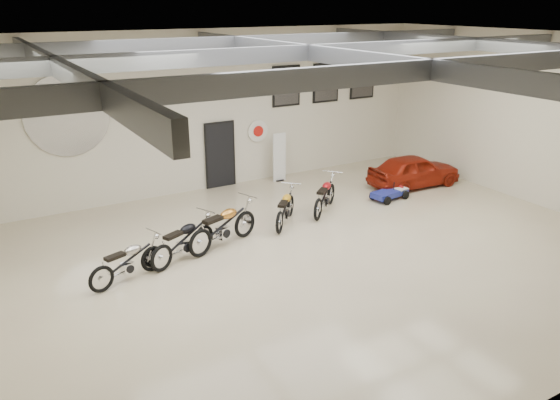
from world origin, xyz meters
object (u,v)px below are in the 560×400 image
motorcycle_gold (223,225)px  motorcycle_yellow (285,208)px  banner_stand (279,156)px  motorcycle_silver (127,261)px  go_kart (392,190)px  vintage_car (414,170)px  motorcycle_black (183,240)px  motorcycle_red (325,195)px

motorcycle_gold → motorcycle_yellow: 2.12m
banner_stand → motorcycle_silver: (-6.40, -4.50, -0.38)m
go_kart → vintage_car: vintage_car is taller
motorcycle_black → motorcycle_red: motorcycle_black is taller
motorcycle_gold → go_kart: (5.98, 0.59, -0.30)m
motorcycle_silver → motorcycle_yellow: bearing=-5.8°
go_kart → motorcycle_silver: bearing=179.8°
vintage_car → motorcycle_black: bearing=103.1°
motorcycle_black → vintage_car: 8.63m
banner_stand → vintage_car: 4.48m
vintage_car → motorcycle_gold: bearing=102.8°
motorcycle_gold → motorcycle_red: motorcycle_gold is taller
motorcycle_black → motorcycle_red: bearing=-13.2°
banner_stand → motorcycle_yellow: size_ratio=0.93×
motorcycle_black → motorcycle_red: (4.65, 0.94, -0.00)m
motorcycle_gold → motorcycle_red: (3.53, 0.71, -0.06)m
motorcycle_silver → motorcycle_gold: motorcycle_gold is taller
motorcycle_red → vintage_car: size_ratio=0.62×
motorcycle_yellow → go_kart: size_ratio=1.25×
banner_stand → motorcycle_gold: bearing=-134.2°
motorcycle_silver → vintage_car: size_ratio=0.58×
motorcycle_gold → go_kart: size_ratio=1.47×
banner_stand → motorcycle_red: (-0.33, -3.19, -0.35)m
banner_stand → motorcycle_black: 6.48m
motorcycle_gold → vintage_car: (7.39, 1.17, -0.03)m
go_kart → vintage_car: bearing=14.3°
banner_stand → motorcycle_red: size_ratio=0.88×
motorcycle_gold → motorcycle_black: bearing=171.5°
motorcycle_black → motorcycle_yellow: motorcycle_black is taller
banner_stand → motorcycle_silver: size_ratio=0.94×
motorcycle_silver → banner_stand: bearing=16.2°
motorcycle_yellow → vintage_car: 5.37m
banner_stand → vintage_car: (3.53, -2.73, -0.32)m
motorcycle_black → motorcycle_gold: 1.15m
motorcycle_gold → banner_stand: bearing=25.6°
motorcycle_gold → motorcycle_red: size_ratio=1.11×
motorcycle_gold → vintage_car: size_ratio=0.69×
motorcycle_red → vintage_car: vintage_car is taller
banner_stand → motorcycle_gold: 5.50m
banner_stand → vintage_car: banner_stand is taller
banner_stand → motorcycle_yellow: bearing=-117.3°
motorcycle_red → vintage_car: bearing=-33.0°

